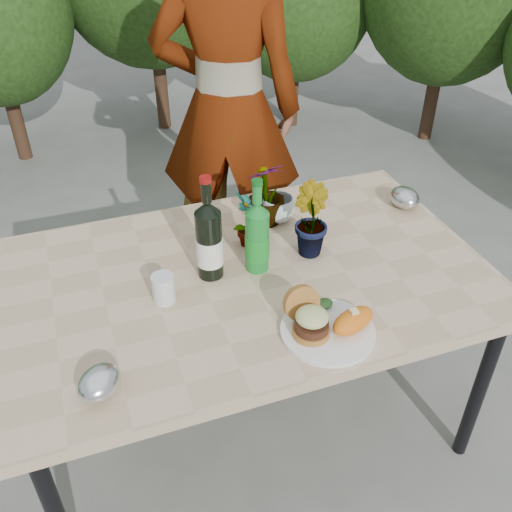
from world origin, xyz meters
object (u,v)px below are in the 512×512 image
object	(u,v)px
wine_bottle	(209,241)
person	(228,110)
dinner_plate	(328,331)
patio_table	(248,287)

from	to	relation	value
wine_bottle	person	size ratio (longest dim) A/B	0.20
dinner_plate	wine_bottle	world-z (taller)	wine_bottle
patio_table	person	size ratio (longest dim) A/B	0.86
dinner_plate	wine_bottle	size ratio (longest dim) A/B	0.77
dinner_plate	person	world-z (taller)	person
dinner_plate	person	size ratio (longest dim) A/B	0.15
patio_table	dinner_plate	distance (m)	0.37
wine_bottle	person	distance (m)	0.98
dinner_plate	wine_bottle	bearing A→B (deg)	122.41
person	patio_table	bearing A→B (deg)	100.37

